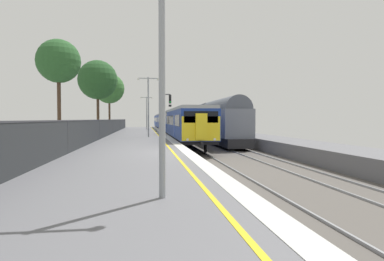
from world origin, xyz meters
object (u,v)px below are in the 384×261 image
Objects in this scene: commuter_train_at_platform at (169,122)px; freight_train_adjacent_track at (193,120)px; platform_lamp_mid at (148,102)px; platform_lamp_far at (147,110)px; speed_limit_sign at (164,120)px; platform_lamp_near at (162,56)px; signal_gantry at (165,109)px; background_tree_centre at (59,62)px; background_tree_left at (109,89)px; background_tree_right at (98,81)px.

commuter_train_at_platform is 4.07m from freight_train_adjacent_track.
platform_lamp_mid is 24.57m from platform_lamp_far.
commuter_train_at_platform reaches higher than speed_limit_sign.
platform_lamp_mid is at bearing -108.22° from freight_train_adjacent_track.
signal_gantry is at bearing 86.36° from platform_lamp_near.
freight_train_adjacent_track is 7.24× the size of background_tree_centre.
background_tree_left reaches higher than platform_lamp_far.
background_tree_left is (-7.58, 12.45, 3.25)m from signal_gantry.
freight_train_adjacent_track is 22.72× the size of speed_limit_sign.
platform_lamp_far is at bearing 69.28° from background_tree_right.
freight_train_adjacent_track is 7.88m from platform_lamp_far.
speed_limit_sign is 10.64m from background_tree_right.
background_tree_left reaches higher than commuter_train_at_platform.
freight_train_adjacent_track is 16.34m from signal_gantry.
signal_gantry reaches higher than commuter_train_at_platform.
commuter_train_at_platform is 13.60× the size of signal_gantry.
commuter_train_at_platform is at bearing 69.37° from background_tree_centre.
speed_limit_sign is at bearing 44.42° from background_tree_centre.
platform_lamp_far is at bearing 90.00° from platform_lamp_near.
signal_gantry is at bearing 84.78° from speed_limit_sign.
background_tree_right is at bearing 122.06° from platform_lamp_mid.
commuter_train_at_platform is 10.51m from background_tree_left.
freight_train_adjacent_track is 12.13× the size of signal_gantry.
commuter_train_at_platform is 11.66× the size of platform_lamp_far.
freight_train_adjacent_track is 11.14× the size of platform_lamp_near.
platform_lamp_far reaches higher than speed_limit_sign.
signal_gantry is at bearing -12.97° from background_tree_right.
commuter_train_at_platform is at bearing 84.33° from signal_gantry.
background_tree_right is (-9.29, -12.88, 4.92)m from commuter_train_at_platform.
platform_lamp_far reaches higher than signal_gantry.
background_tree_left is 1.10× the size of background_tree_centre.
platform_lamp_far is (-3.50, 2.44, 1.92)m from commuter_train_at_platform.
speed_limit_sign is (-5.85, -19.58, 0.03)m from freight_train_adjacent_track.
commuter_train_at_platform is 29.36m from background_tree_centre.
background_tree_left is 0.99× the size of background_tree_right.
freight_train_adjacent_track is (4.00, 0.66, 0.28)m from commuter_train_at_platform.
background_tree_centre is (-10.21, -27.12, 4.70)m from commuter_train_at_platform.
signal_gantry is (-1.46, -14.68, 1.62)m from commuter_train_at_platform.
platform_lamp_near is (-3.50, -46.69, 1.73)m from commuter_train_at_platform.
platform_lamp_near is 44.91m from background_tree_left.
signal_gantry is 0.92× the size of platform_lamp_near.
speed_limit_sign is at bearing -95.57° from commuter_train_at_platform.
background_tree_right reaches higher than platform_lamp_near.
background_tree_centre is at bearing -92.71° from background_tree_left.
background_tree_left reaches higher than platform_lamp_near.
signal_gantry is 0.86× the size of platform_lamp_far.
freight_train_adjacent_track is 31.52m from background_tree_centre.
platform_lamp_near is 20.90m from background_tree_centre.
background_tree_centre is (-8.37, -8.20, 4.39)m from speed_limit_sign.
signal_gantry is 17.24m from platform_lamp_far.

